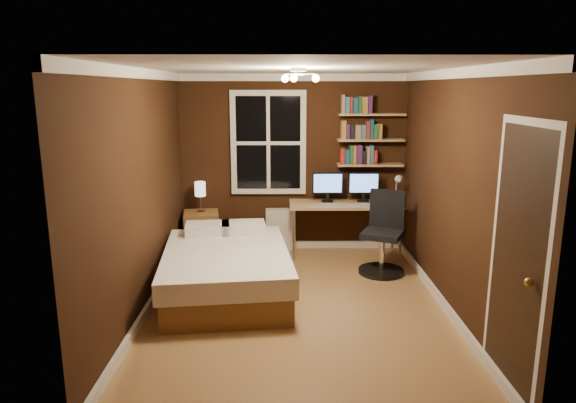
{
  "coord_description": "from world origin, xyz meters",
  "views": [
    {
      "loc": [
        -0.15,
        -5.17,
        2.32
      ],
      "look_at": [
        -0.09,
        0.45,
        1.06
      ],
      "focal_mm": 32.0,
      "sensor_mm": 36.0,
      "label": 1
    }
  ],
  "objects_px": {
    "bed": "(227,270)",
    "bedside_lamp": "(200,197)",
    "monitor_left": "(328,187)",
    "desk_lamp": "(397,189)",
    "office_chair": "(383,242)",
    "radiator": "(280,229)",
    "desk": "(346,207)",
    "monitor_right": "(364,187)",
    "nightstand": "(202,233)"
  },
  "relations": [
    {
      "from": "bed",
      "to": "nightstand",
      "type": "bearing_deg",
      "value": 102.53
    },
    {
      "from": "bed",
      "to": "bedside_lamp",
      "type": "height_order",
      "value": "bedside_lamp"
    },
    {
      "from": "bed",
      "to": "desk_lamp",
      "type": "xyz_separation_m",
      "value": [
        2.21,
        1.31,
        0.68
      ]
    },
    {
      "from": "monitor_right",
      "to": "desk_lamp",
      "type": "relative_size",
      "value": 0.99
    },
    {
      "from": "bedside_lamp",
      "to": "desk_lamp",
      "type": "bearing_deg",
      "value": -3.63
    },
    {
      "from": "monitor_left",
      "to": "office_chair",
      "type": "distance_m",
      "value": 1.17
    },
    {
      "from": "nightstand",
      "to": "monitor_right",
      "type": "distance_m",
      "value": 2.38
    },
    {
      "from": "monitor_left",
      "to": "monitor_right",
      "type": "relative_size",
      "value": 1.0
    },
    {
      "from": "bedside_lamp",
      "to": "monitor_left",
      "type": "distance_m",
      "value": 1.79
    },
    {
      "from": "radiator",
      "to": "bedside_lamp",
      "type": "bearing_deg",
      "value": -172.87
    },
    {
      "from": "monitor_left",
      "to": "monitor_right",
      "type": "height_order",
      "value": "same"
    },
    {
      "from": "radiator",
      "to": "monitor_left",
      "type": "height_order",
      "value": "monitor_left"
    },
    {
      "from": "nightstand",
      "to": "desk",
      "type": "xyz_separation_m",
      "value": [
        2.03,
        -0.06,
        0.38
      ]
    },
    {
      "from": "bedside_lamp",
      "to": "desk_lamp",
      "type": "relative_size",
      "value": 0.99
    },
    {
      "from": "bed",
      "to": "bedside_lamp",
      "type": "xyz_separation_m",
      "value": [
        -0.51,
        1.48,
        0.54
      ]
    },
    {
      "from": "radiator",
      "to": "office_chair",
      "type": "height_order",
      "value": "office_chair"
    },
    {
      "from": "monitor_left",
      "to": "desk_lamp",
      "type": "distance_m",
      "value": 0.95
    },
    {
      "from": "office_chair",
      "to": "monitor_right",
      "type": "bearing_deg",
      "value": 124.5
    },
    {
      "from": "bed",
      "to": "desk_lamp",
      "type": "bearing_deg",
      "value": 24.32
    },
    {
      "from": "bed",
      "to": "office_chair",
      "type": "bearing_deg",
      "value": 13.34
    },
    {
      "from": "bed",
      "to": "monitor_right",
      "type": "xyz_separation_m",
      "value": [
        1.78,
        1.5,
        0.67
      ]
    },
    {
      "from": "monitor_right",
      "to": "desk",
      "type": "bearing_deg",
      "value": -163.03
    },
    {
      "from": "bedside_lamp",
      "to": "office_chair",
      "type": "bearing_deg",
      "value": -18.14
    },
    {
      "from": "office_chair",
      "to": "nightstand",
      "type": "bearing_deg",
      "value": -173.53
    },
    {
      "from": "desk_lamp",
      "to": "bed",
      "type": "bearing_deg",
      "value": -149.29
    },
    {
      "from": "monitor_right",
      "to": "radiator",
      "type": "bearing_deg",
      "value": 173.97
    },
    {
      "from": "bedside_lamp",
      "to": "bed",
      "type": "bearing_deg",
      "value": -71.08
    },
    {
      "from": "radiator",
      "to": "desk",
      "type": "height_order",
      "value": "desk"
    },
    {
      "from": "monitor_right",
      "to": "office_chair",
      "type": "bearing_deg",
      "value": -80.11
    },
    {
      "from": "monitor_left",
      "to": "monitor_right",
      "type": "distance_m",
      "value": 0.5
    },
    {
      "from": "bedside_lamp",
      "to": "monitor_left",
      "type": "bearing_deg",
      "value": 0.49
    },
    {
      "from": "bed",
      "to": "monitor_left",
      "type": "distance_m",
      "value": 2.08
    },
    {
      "from": "nightstand",
      "to": "monitor_right",
      "type": "xyz_separation_m",
      "value": [
        2.28,
        0.02,
        0.65
      ]
    },
    {
      "from": "nightstand",
      "to": "bed",
      "type": "bearing_deg",
      "value": -79.66
    },
    {
      "from": "bed",
      "to": "monitor_right",
      "type": "height_order",
      "value": "monitor_right"
    },
    {
      "from": "bed",
      "to": "office_chair",
      "type": "xyz_separation_m",
      "value": [
        1.92,
        0.69,
        0.12
      ]
    },
    {
      "from": "bedside_lamp",
      "to": "desk",
      "type": "relative_size",
      "value": 0.28
    },
    {
      "from": "desk_lamp",
      "to": "desk",
      "type": "bearing_deg",
      "value": 170.95
    },
    {
      "from": "nightstand",
      "to": "office_chair",
      "type": "distance_m",
      "value": 2.55
    },
    {
      "from": "bedside_lamp",
      "to": "office_chair",
      "type": "relative_size",
      "value": 0.42
    },
    {
      "from": "nightstand",
      "to": "bedside_lamp",
      "type": "height_order",
      "value": "bedside_lamp"
    },
    {
      "from": "office_chair",
      "to": "bed",
      "type": "bearing_deg",
      "value": -135.66
    },
    {
      "from": "bedside_lamp",
      "to": "office_chair",
      "type": "xyz_separation_m",
      "value": [
        2.43,
        -0.79,
        -0.41
      ]
    },
    {
      "from": "nightstand",
      "to": "office_chair",
      "type": "height_order",
      "value": "office_chair"
    },
    {
      "from": "bed",
      "to": "radiator",
      "type": "distance_m",
      "value": 1.73
    },
    {
      "from": "monitor_left",
      "to": "monitor_right",
      "type": "bearing_deg",
      "value": 0.0
    },
    {
      "from": "desk",
      "to": "monitor_left",
      "type": "bearing_deg",
      "value": 162.53
    },
    {
      "from": "monitor_right",
      "to": "bed",
      "type": "bearing_deg",
      "value": -139.87
    },
    {
      "from": "bed",
      "to": "bedside_lamp",
      "type": "distance_m",
      "value": 1.66
    },
    {
      "from": "bedside_lamp",
      "to": "desk",
      "type": "bearing_deg",
      "value": -1.78
    }
  ]
}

